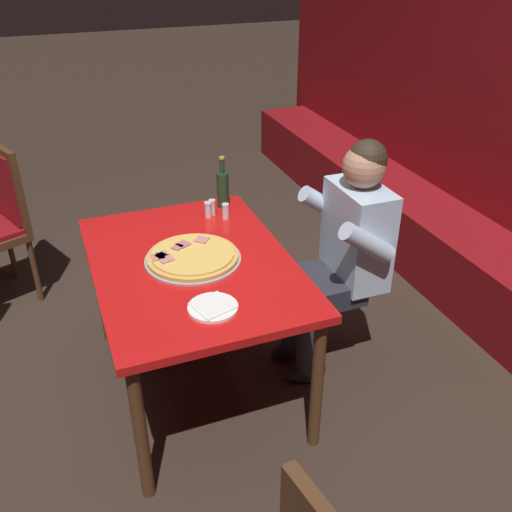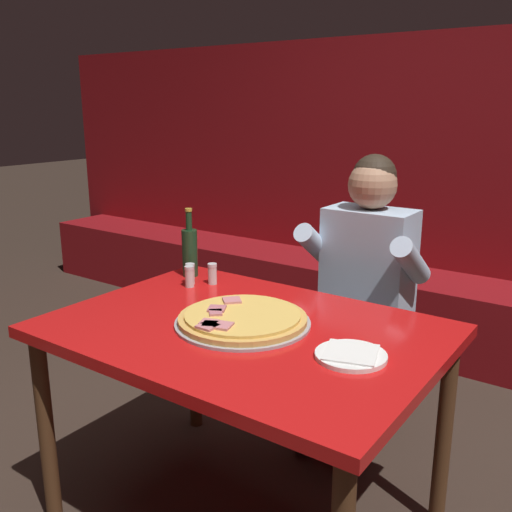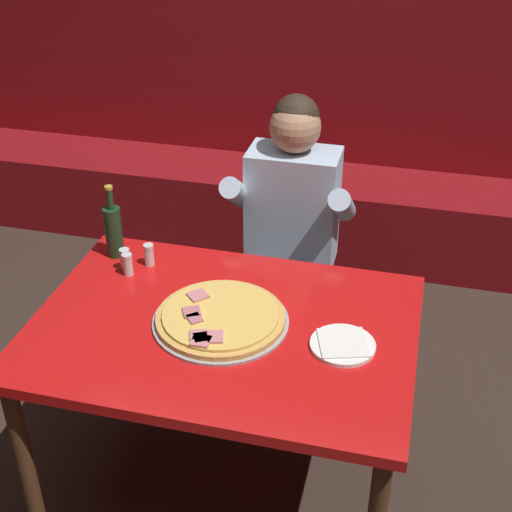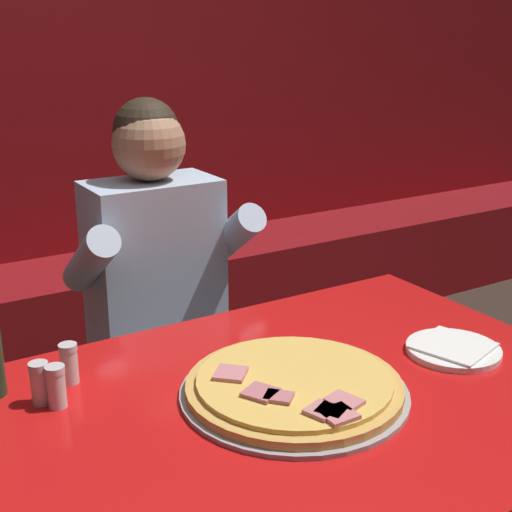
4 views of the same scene
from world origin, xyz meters
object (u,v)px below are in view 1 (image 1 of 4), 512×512
(shaker_parmesan, at_px, (208,210))
(main_dining_table, at_px, (193,276))
(shaker_oregano, at_px, (212,208))
(beer_bottle, at_px, (223,188))
(pizza, at_px, (192,257))
(diner_seated_blue_shirt, at_px, (341,250))
(shaker_red_pepper_flakes, at_px, (226,212))
(plate_white_paper, at_px, (213,307))

(shaker_parmesan, bearing_deg, main_dining_table, -26.29)
(main_dining_table, xyz_separation_m, shaker_oregano, (-0.45, 0.24, 0.12))
(beer_bottle, height_order, shaker_oregano, beer_bottle)
(main_dining_table, height_order, beer_bottle, beer_bottle)
(pizza, relative_size, diner_seated_blue_shirt, 0.36)
(shaker_parmesan, xyz_separation_m, diner_seated_blue_shirt, (0.48, 0.56, -0.10))
(shaker_red_pepper_flakes, height_order, diner_seated_blue_shirt, diner_seated_blue_shirt)
(beer_bottle, xyz_separation_m, shaker_red_pepper_flakes, (0.15, -0.04, -0.07))
(shaker_parmesan, bearing_deg, shaker_red_pepper_flakes, 58.29)
(pizza, relative_size, plate_white_paper, 2.17)
(shaker_red_pepper_flakes, distance_m, shaker_parmesan, 0.10)
(main_dining_table, bearing_deg, shaker_red_pepper_flakes, 141.93)
(shaker_oregano, relative_size, diner_seated_blue_shirt, 0.07)
(plate_white_paper, bearing_deg, shaker_parmesan, 164.47)
(beer_bottle, relative_size, shaker_red_pepper_flakes, 3.40)
(main_dining_table, bearing_deg, plate_white_paper, -2.88)
(main_dining_table, xyz_separation_m, plate_white_paper, (0.40, -0.02, 0.09))
(main_dining_table, relative_size, beer_bottle, 4.36)
(main_dining_table, distance_m, beer_bottle, 0.65)
(main_dining_table, bearing_deg, shaker_parmesan, 153.71)
(main_dining_table, xyz_separation_m, shaker_red_pepper_flakes, (-0.37, 0.29, 0.12))
(diner_seated_blue_shirt, bearing_deg, shaker_parmesan, -131.07)
(diner_seated_blue_shirt, bearing_deg, main_dining_table, -94.58)
(diner_seated_blue_shirt, bearing_deg, plate_white_paper, -66.54)
(pizza, xyz_separation_m, diner_seated_blue_shirt, (0.07, 0.76, -0.08))
(shaker_red_pepper_flakes, bearing_deg, main_dining_table, -38.07)
(main_dining_table, relative_size, pizza, 2.79)
(beer_bottle, distance_m, shaker_oregano, 0.14)
(main_dining_table, height_order, plate_white_paper, plate_white_paper)
(shaker_oregano, bearing_deg, pizza, -28.07)
(plate_white_paper, distance_m, shaker_parmesan, 0.86)
(plate_white_paper, relative_size, shaker_parmesan, 2.44)
(shaker_red_pepper_flakes, xyz_separation_m, diner_seated_blue_shirt, (0.43, 0.47, -0.10))
(shaker_red_pepper_flakes, bearing_deg, diner_seated_blue_shirt, 47.52)
(main_dining_table, distance_m, diner_seated_blue_shirt, 0.77)
(main_dining_table, distance_m, pizza, 0.10)
(plate_white_paper, bearing_deg, diner_seated_blue_shirt, 113.46)
(beer_bottle, relative_size, diner_seated_blue_shirt, 0.23)
(pizza, relative_size, shaker_red_pepper_flakes, 5.30)
(shaker_parmesan, bearing_deg, shaker_oregano, 127.08)
(shaker_red_pepper_flakes, height_order, shaker_parmesan, same)
(shaker_oregano, height_order, diner_seated_blue_shirt, diner_seated_blue_shirt)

